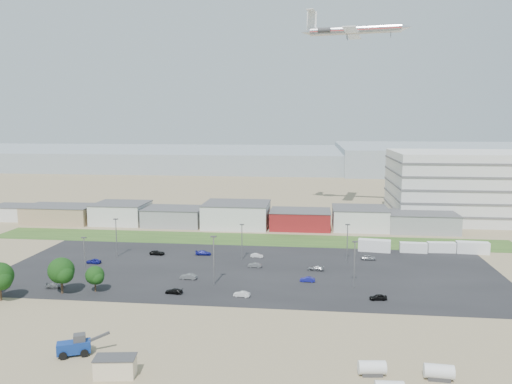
# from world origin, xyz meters

# --- Properties ---
(ground) EXTENTS (700.00, 700.00, 0.00)m
(ground) POSITION_xyz_m (0.00, 0.00, 0.00)
(ground) COLOR #8A7657
(ground) RESTS_ON ground
(parking_lot) EXTENTS (120.00, 50.00, 0.01)m
(parking_lot) POSITION_xyz_m (5.00, 20.00, 0.01)
(parking_lot) COLOR black
(parking_lot) RESTS_ON ground
(grass_strip) EXTENTS (160.00, 16.00, 0.02)m
(grass_strip) POSITION_xyz_m (0.00, 52.00, 0.01)
(grass_strip) COLOR #2B4C1C
(grass_strip) RESTS_ON ground
(hills_backdrop) EXTENTS (700.00, 200.00, 9.00)m
(hills_backdrop) POSITION_xyz_m (40.00, 315.00, 4.50)
(hills_backdrop) COLOR gray
(hills_backdrop) RESTS_ON ground
(building_row) EXTENTS (170.00, 20.00, 8.00)m
(building_row) POSITION_xyz_m (-17.00, 71.00, 4.00)
(building_row) COLOR silver
(building_row) RESTS_ON ground
(parking_garage) EXTENTS (80.00, 40.00, 25.00)m
(parking_garage) POSITION_xyz_m (90.00, 95.00, 12.50)
(parking_garage) COLOR silver
(parking_garage) RESTS_ON ground
(portable_shed) EXTENTS (6.18, 3.81, 2.93)m
(portable_shed) POSITION_xyz_m (-7.23, -33.21, 1.46)
(portable_shed) COLOR beige
(portable_shed) RESTS_ON ground
(telehandler) EXTENTS (8.34, 5.63, 3.31)m
(telehandler) POSITION_xyz_m (-16.13, -27.75, 1.65)
(telehandler) COLOR navy
(telehandler) RESTS_ON ground
(storage_tank_nw) EXTENTS (4.04, 2.33, 2.31)m
(storage_tank_nw) POSITION_xyz_m (28.93, -28.64, 1.16)
(storage_tank_nw) COLOR silver
(storage_tank_nw) RESTS_ON ground
(storage_tank_ne) EXTENTS (4.17, 2.29, 2.43)m
(storage_tank_ne) POSITION_xyz_m (38.08, -28.83, 1.21)
(storage_tank_ne) COLOR silver
(storage_tank_ne) RESTS_ON ground
(box_trailer_a) EXTENTS (9.08, 3.92, 3.29)m
(box_trailer_a) POSITION_xyz_m (37.42, 41.70, 1.65)
(box_trailer_a) COLOR silver
(box_trailer_a) RESTS_ON ground
(box_trailer_b) EXTENTS (7.38, 2.66, 2.72)m
(box_trailer_b) POSITION_xyz_m (48.02, 41.82, 1.36)
(box_trailer_b) COLOR silver
(box_trailer_b) RESTS_ON ground
(box_trailer_c) EXTENTS (7.54, 2.61, 2.80)m
(box_trailer_c) POSITION_xyz_m (55.76, 42.84, 1.40)
(box_trailer_c) COLOR silver
(box_trailer_c) RESTS_ON ground
(box_trailer_d) EXTENTS (8.66, 3.21, 3.19)m
(box_trailer_d) POSITION_xyz_m (64.00, 42.62, 1.60)
(box_trailer_d) COLOR silver
(box_trailer_d) RESTS_ON ground
(tree_right) EXTENTS (5.82, 5.82, 8.72)m
(tree_right) POSITION_xyz_m (-32.01, -1.17, 4.36)
(tree_right) COLOR black
(tree_right) RESTS_ON ground
(tree_near) EXTENTS (4.22, 4.22, 6.34)m
(tree_near) POSITION_xyz_m (-25.53, 0.66, 3.17)
(tree_near) COLOR black
(tree_near) RESTS_ON ground
(lightpole_front_l) EXTENTS (1.15, 0.48, 9.74)m
(lightpole_front_l) POSITION_xyz_m (-31.71, 9.08, 4.87)
(lightpole_front_l) COLOR slate
(lightpole_front_l) RESTS_ON ground
(lightpole_front_m) EXTENTS (1.29, 0.54, 10.97)m
(lightpole_front_m) POSITION_xyz_m (-1.39, 8.32, 5.48)
(lightpole_front_m) COLOR slate
(lightpole_front_m) RESTS_ON ground
(lightpole_front_r) EXTENTS (1.21, 0.50, 10.29)m
(lightpole_front_r) POSITION_xyz_m (29.37, 9.96, 5.14)
(lightpole_front_r) COLOR slate
(lightpole_front_r) RESTS_ON ground
(lightpole_back_l) EXTENTS (1.22, 0.51, 10.33)m
(lightpole_back_l) POSITION_xyz_m (-31.90, 28.15, 5.17)
(lightpole_back_l) COLOR slate
(lightpole_back_l) RESTS_ON ground
(lightpole_back_m) EXTENTS (1.12, 0.46, 9.48)m
(lightpole_back_m) POSITION_xyz_m (1.92, 28.98, 4.74)
(lightpole_back_m) COLOR slate
(lightpole_back_m) RESTS_ON ground
(lightpole_back_r) EXTENTS (1.18, 0.49, 10.07)m
(lightpole_back_r) POSITION_xyz_m (29.06, 29.25, 5.03)
(lightpole_back_r) COLOR slate
(lightpole_back_r) RESTS_ON ground
(airliner) EXTENTS (45.05, 34.28, 12.13)m
(airliner) POSITION_xyz_m (34.74, 99.00, 70.00)
(airliner) COLOR silver
(parked_car_1) EXTENTS (3.48, 1.33, 1.13)m
(parked_car_1) POSITION_xyz_m (19.23, 12.49, 0.57)
(parked_car_1) COLOR navy
(parked_car_1) RESTS_ON ground
(parked_car_2) EXTENTS (3.68, 1.88, 1.20)m
(parked_car_2) POSITION_xyz_m (33.64, 2.44, 0.60)
(parked_car_2) COLOR black
(parked_car_2) RESTS_ON ground
(parked_car_3) EXTENTS (3.87, 1.89, 1.08)m
(parked_car_3) POSITION_xyz_m (-8.60, 1.36, 0.54)
(parked_car_3) COLOR black
(parked_car_3) RESTS_ON ground
(parked_car_4) EXTENTS (4.01, 1.72, 1.29)m
(parked_car_4) POSITION_xyz_m (-7.96, 11.23, 0.64)
(parked_car_4) COLOR #595B5E
(parked_car_4) RESTS_ON ground
(parked_car_5) EXTENTS (3.90, 1.92, 1.28)m
(parked_car_5) POSITION_xyz_m (-35.21, 21.02, 0.64)
(parked_car_5) COLOR navy
(parked_car_5) RESTS_ON ground
(parked_car_6) EXTENTS (4.36, 2.01, 1.24)m
(parked_car_6) POSITION_xyz_m (-9.18, 32.33, 0.62)
(parked_car_6) COLOR navy
(parked_car_6) RESTS_ON ground
(parked_car_7) EXTENTS (3.57, 1.65, 1.13)m
(parked_car_7) POSITION_xyz_m (6.09, 22.42, 0.57)
(parked_car_7) COLOR #595B5E
(parked_car_7) RESTS_ON ground
(parked_car_8) EXTENTS (3.85, 1.58, 1.31)m
(parked_car_8) POSITION_xyz_m (34.82, 32.46, 0.65)
(parked_car_8) COLOR #A5A5AA
(parked_car_8) RESTS_ON ground
(parked_car_9) EXTENTS (4.23, 2.18, 1.14)m
(parked_car_9) POSITION_xyz_m (-21.69, 31.07, 0.57)
(parked_car_9) COLOR black
(parked_car_9) RESTS_ON ground
(parked_car_10) EXTENTS (4.04, 2.02, 1.13)m
(parked_car_10) POSITION_xyz_m (-35.20, 1.74, 0.56)
(parked_car_10) COLOR #595B5E
(parked_car_10) RESTS_ON ground
(parked_car_11) EXTENTS (3.34, 1.32, 1.08)m
(parked_car_11) POSITION_xyz_m (5.55, 31.52, 0.54)
(parked_car_11) COLOR silver
(parked_car_11) RESTS_ON ground
(parked_car_12) EXTENTS (4.17, 2.04, 1.17)m
(parked_car_12) POSITION_xyz_m (21.08, 21.50, 0.58)
(parked_car_12) COLOR #A5A5AA
(parked_car_12) RESTS_ON ground
(parked_car_13) EXTENTS (3.56, 1.64, 1.13)m
(parked_car_13) POSITION_xyz_m (5.87, 1.14, 0.57)
(parked_car_13) COLOR silver
(parked_car_13) RESTS_ON ground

